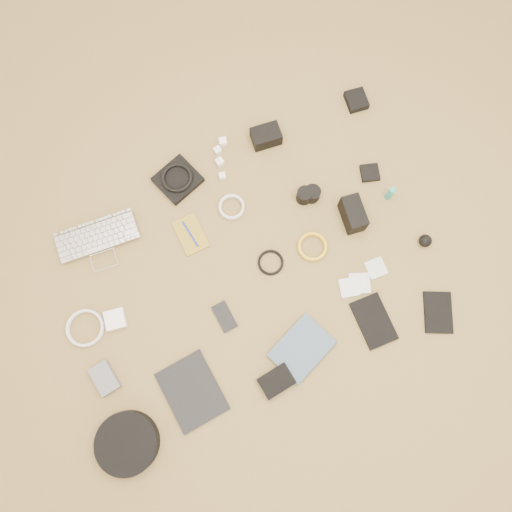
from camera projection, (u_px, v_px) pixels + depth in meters
name	position (u px, v px, depth m)	size (l,w,h in m)	color
room_shell	(235.00, 92.00, 0.73)	(4.04, 4.04, 2.58)	olive
laptop	(101.00, 247.00, 1.95)	(0.32, 0.22, 0.03)	#B8B8BC
headphone_pouch	(178.00, 180.00, 2.02)	(0.16, 0.15, 0.03)	black
headphones	(177.00, 178.00, 1.99)	(0.13, 0.13, 0.02)	black
charger_a	(220.00, 162.00, 2.03)	(0.03, 0.03, 0.03)	white
charger_b	(218.00, 150.00, 2.05)	(0.03, 0.03, 0.03)	white
charger_c	(223.00, 142.00, 2.05)	(0.03, 0.03, 0.03)	white
charger_d	(222.00, 176.00, 2.02)	(0.03, 0.03, 0.02)	white
dslr_camera	(266.00, 136.00, 2.04)	(0.12, 0.08, 0.07)	black
lens_pouch	(356.00, 100.00, 2.10)	(0.08, 0.09, 0.03)	black
notebook_olive	(191.00, 235.00, 1.97)	(0.10, 0.15, 0.01)	olive
pen_blue	(190.00, 234.00, 1.96)	(0.01, 0.01, 0.12)	#1524B0
cable_white_a	(232.00, 207.00, 2.00)	(0.11, 0.11, 0.01)	silver
lens_a	(304.00, 196.00, 1.98)	(0.06, 0.06, 0.07)	black
lens_b	(312.00, 194.00, 1.98)	(0.06, 0.06, 0.06)	black
card_reader	(370.00, 173.00, 2.03)	(0.07, 0.07, 0.02)	black
power_brick	(115.00, 320.00, 1.88)	(0.07, 0.07, 0.03)	white
cable_white_b	(86.00, 328.00, 1.88)	(0.14, 0.14, 0.01)	silver
cable_black	(271.00, 263.00, 1.94)	(0.10, 0.10, 0.01)	black
cable_yellow	(312.00, 247.00, 1.96)	(0.12, 0.12, 0.01)	gold
flash	(353.00, 214.00, 1.94)	(0.07, 0.13, 0.10)	black
lens_cleaner	(390.00, 193.00, 1.97)	(0.02, 0.02, 0.08)	teal
battery_charger	(105.00, 378.00, 1.83)	(0.07, 0.11, 0.03)	slate
tablet	(192.00, 391.00, 1.83)	(0.19, 0.25, 0.01)	black
phone	(224.00, 317.00, 1.90)	(0.06, 0.11, 0.01)	black
filter_case_left	(349.00, 287.00, 1.92)	(0.07, 0.07, 0.01)	silver
filter_case_mid	(360.00, 283.00, 1.92)	(0.08, 0.08, 0.01)	silver
filter_case_right	(376.00, 268.00, 1.94)	(0.07, 0.07, 0.01)	silver
air_blower	(425.00, 241.00, 1.94)	(0.05, 0.05, 0.05)	black
headphone_case	(127.00, 443.00, 1.76)	(0.22, 0.22, 0.06)	black
drive_case	(276.00, 381.00, 1.83)	(0.12, 0.09, 0.03)	black
paperback	(318.00, 364.00, 1.85)	(0.16, 0.22, 0.02)	#40556D
notebook_black_a	(374.00, 321.00, 1.89)	(0.12, 0.19, 0.01)	black
notebook_black_b	(438.00, 312.00, 1.90)	(0.10, 0.16, 0.01)	black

